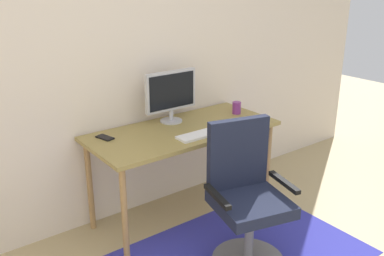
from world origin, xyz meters
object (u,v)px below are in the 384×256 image
object	(u,v)px
keyboard	(203,134)
computer_mouse	(238,123)
desk	(183,138)
coffee_cup	(237,108)
office_chair	(246,207)
monitor	(171,93)
cell_phone	(105,138)

from	to	relation	value
keyboard	computer_mouse	distance (m)	0.35
desk	coffee_cup	xyz separation A→B (m)	(0.59, 0.03, 0.13)
office_chair	computer_mouse	bearing A→B (deg)	66.96
monitor	keyboard	bearing A→B (deg)	-87.15
monitor	computer_mouse	world-z (taller)	monitor
cell_phone	keyboard	bearing A→B (deg)	-46.57
desk	coffee_cup	world-z (taller)	coffee_cup
coffee_cup	cell_phone	world-z (taller)	coffee_cup
monitor	keyboard	size ratio (longest dim) A/B	1.06
keyboard	cell_phone	world-z (taller)	keyboard
monitor	cell_phone	bearing A→B (deg)	-178.48
office_chair	cell_phone	bearing A→B (deg)	135.57
coffee_cup	keyboard	bearing A→B (deg)	-156.79
desk	keyboard	size ratio (longest dim) A/B	3.45
office_chair	desk	bearing A→B (deg)	103.13
desk	keyboard	world-z (taller)	keyboard
coffee_cup	office_chair	xyz separation A→B (m)	(-0.60, -0.77, -0.39)
cell_phone	desk	bearing A→B (deg)	-32.23
desk	cell_phone	bearing A→B (deg)	162.75
monitor	cell_phone	xyz separation A→B (m)	(-0.60, -0.02, -0.23)
desk	keyboard	xyz separation A→B (m)	(0.04, -0.20, 0.09)
desk	monitor	world-z (taller)	monitor
coffee_cup	cell_phone	distance (m)	1.17
monitor	computer_mouse	bearing A→B (deg)	-46.52
keyboard	computer_mouse	size ratio (longest dim) A/B	4.13
cell_phone	coffee_cup	bearing A→B (deg)	-22.13
monitor	office_chair	distance (m)	1.10
computer_mouse	cell_phone	xyz separation A→B (m)	(-0.97, 0.38, -0.01)
coffee_cup	office_chair	distance (m)	1.05
computer_mouse	keyboard	bearing A→B (deg)	-179.67
coffee_cup	office_chair	bearing A→B (deg)	-127.96
monitor	computer_mouse	xyz separation A→B (m)	(0.37, -0.39, -0.22)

